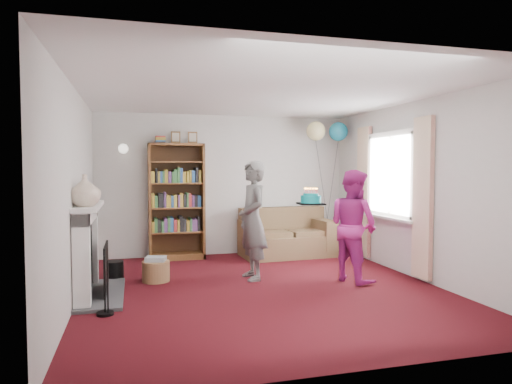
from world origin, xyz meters
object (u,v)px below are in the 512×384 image
object	(u,v)px
person_magenta	(353,226)
sofa	(286,237)
bookcase	(176,203)
birthday_cake	(311,199)
person_striped	(253,220)

from	to	relation	value
person_magenta	sofa	bearing A→B (deg)	-10.65
bookcase	birthday_cake	world-z (taller)	bookcase
sofa	person_magenta	xyz separation A→B (m)	(0.30, -1.99, 0.45)
sofa	person_striped	size ratio (longest dim) A/B	0.96
sofa	birthday_cake	size ratio (longest dim) A/B	4.76
person_striped	birthday_cake	size ratio (longest dim) A/B	4.95
sofa	person_striped	xyz separation A→B (m)	(-1.01, -1.53, 0.51)
person_striped	sofa	bearing A→B (deg)	141.57
person_striped	bookcase	bearing A→B (deg)	-157.94
bookcase	person_magenta	size ratio (longest dim) A/B	1.42
bookcase	sofa	world-z (taller)	bookcase
person_magenta	birthday_cake	distance (m)	0.70
bookcase	birthday_cake	size ratio (longest dim) A/B	6.52
person_magenta	birthday_cake	bearing A→B (deg)	63.68
sofa	person_striped	bearing A→B (deg)	-126.86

